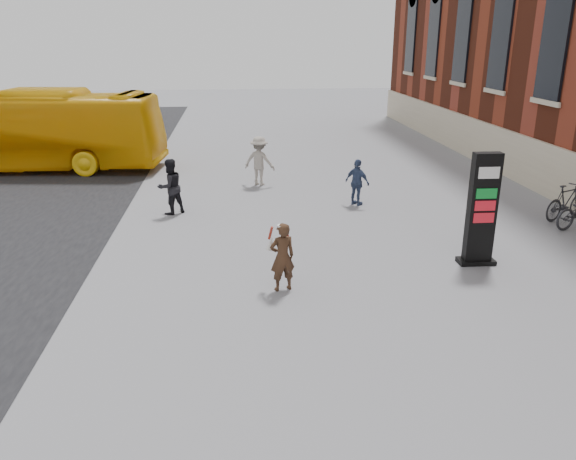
{
  "coord_description": "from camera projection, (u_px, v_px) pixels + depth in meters",
  "views": [
    {
      "loc": [
        -1.49,
        -11.04,
        5.35
      ],
      "look_at": [
        -0.27,
        1.29,
        1.05
      ],
      "focal_mm": 35.0,
      "sensor_mm": 36.0,
      "label": 1
    }
  ],
  "objects": [
    {
      "name": "bike_7",
      "position": [
        566.0,
        202.0,
        17.13
      ],
      "size": [
        1.9,
        1.24,
        1.11
      ],
      "primitive_type": "imported",
      "rotation": [
        0.0,
        0.0,
        2.0
      ],
      "color": "#2B2B30",
      "rests_on": "ground"
    },
    {
      "name": "pedestrian_a",
      "position": [
        170.0,
        187.0,
        17.56
      ],
      "size": [
        1.08,
        1.05,
        1.76
      ],
      "primitive_type": "imported",
      "rotation": [
        0.0,
        0.0,
        3.79
      ],
      "color": "black",
      "rests_on": "ground"
    },
    {
      "name": "woman",
      "position": [
        282.0,
        256.0,
        12.25
      ],
      "size": [
        0.69,
        0.65,
        1.56
      ],
      "rotation": [
        0.0,
        0.0,
        3.41
      ],
      "color": "#3F2717",
      "rests_on": "ground"
    },
    {
      "name": "pedestrian_c",
      "position": [
        357.0,
        182.0,
        18.51
      ],
      "size": [
        0.9,
        0.91,
        1.54
      ],
      "primitive_type": "imported",
      "rotation": [
        0.0,
        0.0,
        2.34
      ],
      "color": "#374669",
      "rests_on": "ground"
    },
    {
      "name": "ground",
      "position": [
        306.0,
        294.0,
        12.27
      ],
      "size": [
        100.0,
        100.0,
        0.0
      ],
      "primitive_type": "plane",
      "color": "#9E9EA3"
    },
    {
      "name": "info_pylon",
      "position": [
        482.0,
        210.0,
        13.5
      ],
      "size": [
        0.9,
        0.46,
        2.78
      ],
      "rotation": [
        0.0,
        0.0,
        -0.02
      ],
      "color": "black",
      "rests_on": "ground"
    },
    {
      "name": "pedestrian_b",
      "position": [
        259.0,
        161.0,
        20.99
      ],
      "size": [
        1.36,
        1.12,
        1.83
      ],
      "primitive_type": "imported",
      "rotation": [
        0.0,
        0.0,
        2.71
      ],
      "color": "#9D9387",
      "rests_on": "ground"
    },
    {
      "name": "bus",
      "position": [
        17.0,
        130.0,
        23.24
      ],
      "size": [
        12.06,
        4.03,
        3.3
      ],
      "primitive_type": "imported",
      "rotation": [
        0.0,
        0.0,
        1.46
      ],
      "color": "#EAAD0C",
      "rests_on": "road"
    }
  ]
}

